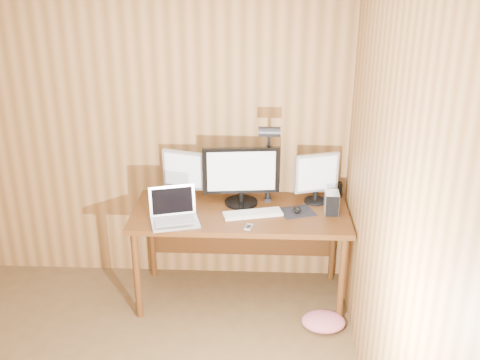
# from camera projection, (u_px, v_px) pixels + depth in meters

# --- Properties ---
(room_shell) EXTENTS (4.00, 4.00, 4.00)m
(room_shell) POSITION_uv_depth(u_px,v_px,m) (16.00, 265.00, 2.50)
(room_shell) COLOR brown
(room_shell) RESTS_ON ground
(desk) EXTENTS (1.60, 0.70, 0.75)m
(desk) POSITION_uv_depth(u_px,v_px,m) (241.00, 221.00, 4.27)
(desk) COLOR #4D2910
(desk) RESTS_ON floor
(monitor_center) EXTENTS (0.58, 0.25, 0.45)m
(monitor_center) POSITION_uv_depth(u_px,v_px,m) (241.00, 175.00, 4.19)
(monitor_center) COLOR black
(monitor_center) RESTS_ON desk
(monitor_left) EXTENTS (0.33, 0.16, 0.38)m
(monitor_left) POSITION_uv_depth(u_px,v_px,m) (184.00, 173.00, 4.30)
(monitor_left) COLOR black
(monitor_left) RESTS_ON desk
(monitor_right) EXTENTS (0.34, 0.16, 0.39)m
(monitor_right) POSITION_uv_depth(u_px,v_px,m) (316.00, 177.00, 4.22)
(monitor_right) COLOR black
(monitor_right) RESTS_ON desk
(laptop) EXTENTS (0.39, 0.34, 0.24)m
(laptop) POSITION_uv_depth(u_px,v_px,m) (174.00, 213.00, 3.99)
(laptop) COLOR silver
(laptop) RESTS_ON desk
(keyboard) EXTENTS (0.45, 0.23, 0.02)m
(keyboard) POSITION_uv_depth(u_px,v_px,m) (253.00, 214.00, 4.09)
(keyboard) COLOR white
(keyboard) RESTS_ON desk
(mousepad) EXTENTS (0.29, 0.27, 0.00)m
(mousepad) POSITION_uv_depth(u_px,v_px,m) (297.00, 212.00, 4.14)
(mousepad) COLOR black
(mousepad) RESTS_ON desk
(mouse) EXTENTS (0.09, 0.12, 0.04)m
(mouse) POSITION_uv_depth(u_px,v_px,m) (297.00, 209.00, 4.13)
(mouse) COLOR black
(mouse) RESTS_ON mousepad
(hard_drive) EXTENTS (0.10, 0.15, 0.16)m
(hard_drive) POSITION_uv_depth(u_px,v_px,m) (332.00, 203.00, 4.10)
(hard_drive) COLOR silver
(hard_drive) RESTS_ON desk
(phone) EXTENTS (0.06, 0.10, 0.01)m
(phone) POSITION_uv_depth(u_px,v_px,m) (249.00, 227.00, 3.91)
(phone) COLOR silver
(phone) RESTS_ON desk
(speaker) EXTENTS (0.05, 0.05, 0.12)m
(speaker) POSITION_uv_depth(u_px,v_px,m) (339.00, 190.00, 4.36)
(speaker) COLOR black
(speaker) RESTS_ON desk
(desk_lamp) EXTENTS (0.16, 0.22, 0.68)m
(desk_lamp) POSITION_uv_depth(u_px,v_px,m) (269.00, 153.00, 4.09)
(desk_lamp) COLOR black
(desk_lamp) RESTS_ON desk
(fabric_pile) EXTENTS (0.34, 0.28, 0.10)m
(fabric_pile) POSITION_uv_depth(u_px,v_px,m) (323.00, 322.00, 4.06)
(fabric_pile) COLOR #C6606C
(fabric_pile) RESTS_ON floor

